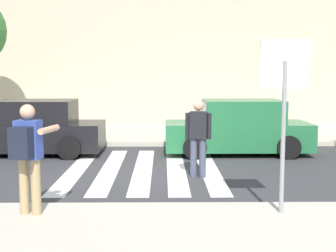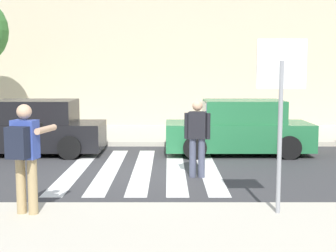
# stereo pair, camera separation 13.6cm
# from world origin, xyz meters

# --- Properties ---
(ground_plane) EXTENTS (120.00, 120.00, 0.00)m
(ground_plane) POSITION_xyz_m (0.00, 0.00, 0.00)
(ground_plane) COLOR #38383A
(sidewalk_far) EXTENTS (60.00, 4.80, 0.14)m
(sidewalk_far) POSITION_xyz_m (0.00, 6.00, 0.07)
(sidewalk_far) COLOR beige
(sidewalk_far) RESTS_ON ground
(building_facade_far) EXTENTS (56.00, 4.00, 6.18)m
(building_facade_far) POSITION_xyz_m (0.00, 10.40, 3.09)
(building_facade_far) COLOR beige
(building_facade_far) RESTS_ON ground
(crosswalk_stripe_0) EXTENTS (0.44, 5.20, 0.01)m
(crosswalk_stripe_0) POSITION_xyz_m (-1.60, 0.20, 0.00)
(crosswalk_stripe_0) COLOR silver
(crosswalk_stripe_0) RESTS_ON ground
(crosswalk_stripe_1) EXTENTS (0.44, 5.20, 0.01)m
(crosswalk_stripe_1) POSITION_xyz_m (-0.80, 0.20, 0.00)
(crosswalk_stripe_1) COLOR silver
(crosswalk_stripe_1) RESTS_ON ground
(crosswalk_stripe_2) EXTENTS (0.44, 5.20, 0.01)m
(crosswalk_stripe_2) POSITION_xyz_m (0.00, 0.20, 0.00)
(crosswalk_stripe_2) COLOR silver
(crosswalk_stripe_2) RESTS_ON ground
(crosswalk_stripe_3) EXTENTS (0.44, 5.20, 0.01)m
(crosswalk_stripe_3) POSITION_xyz_m (0.80, 0.20, 0.00)
(crosswalk_stripe_3) COLOR silver
(crosswalk_stripe_3) RESTS_ON ground
(crosswalk_stripe_4) EXTENTS (0.44, 5.20, 0.01)m
(crosswalk_stripe_4) POSITION_xyz_m (1.60, 0.20, 0.00)
(crosswalk_stripe_4) COLOR silver
(crosswalk_stripe_4) RESTS_ON ground
(stop_sign) EXTENTS (0.76, 0.08, 2.72)m
(stop_sign) POSITION_xyz_m (2.35, -3.77, 2.12)
(stop_sign) COLOR gray
(stop_sign) RESTS_ON sidewalk_near
(photographer_with_backpack) EXTENTS (0.69, 0.92, 1.72)m
(photographer_with_backpack) POSITION_xyz_m (-1.60, -3.85, 1.17)
(photographer_with_backpack) COLOR tan
(photographer_with_backpack) RESTS_ON sidewalk_near
(pedestrian_crossing) EXTENTS (0.57, 0.30, 1.72)m
(pedestrian_crossing) POSITION_xyz_m (1.27, -0.71, 0.97)
(pedestrian_crossing) COLOR #474C60
(pedestrian_crossing) RESTS_ON ground
(parked_car_black) EXTENTS (4.10, 1.92, 1.55)m
(parked_car_black) POSITION_xyz_m (-3.26, 2.30, 0.73)
(parked_car_black) COLOR black
(parked_car_black) RESTS_ON ground
(parked_car_green) EXTENTS (4.10, 1.92, 1.55)m
(parked_car_green) POSITION_xyz_m (2.65, 2.30, 0.73)
(parked_car_green) COLOR #236B3D
(parked_car_green) RESTS_ON ground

